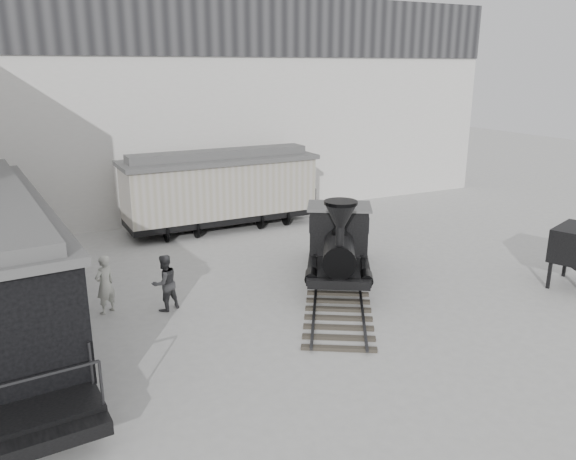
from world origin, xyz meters
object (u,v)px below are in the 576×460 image
boxcar (220,188)px  visitor_b (165,283)px  visitor_a (105,285)px  locomotive (338,247)px

boxcar → visitor_b: bearing=-121.5°
visitor_a → visitor_b: size_ratio=1.03×
visitor_a → locomotive: bearing=143.0°
locomotive → visitor_b: size_ratio=5.09×
locomotive → visitor_a: size_ratio=4.92×
locomotive → visitor_a: 8.10m
visitor_b → locomotive: bearing=158.4°
boxcar → visitor_b: boxcar is taller
visitor_b → visitor_a: bearing=-38.7°
locomotive → visitor_a: locomotive is taller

